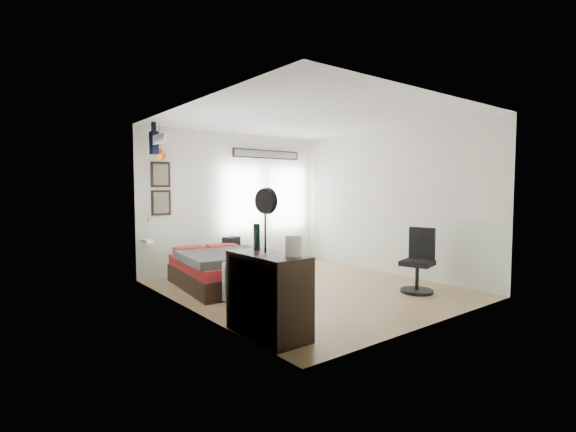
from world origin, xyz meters
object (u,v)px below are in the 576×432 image
nightstand (231,259)px  bed (223,269)px  task_chair (418,266)px  dresser (268,295)px  armchair (257,282)px

nightstand → bed: bearing=-127.2°
task_chair → dresser: bearing=167.0°
dresser → task_chair: 2.94m
nightstand → armchair: bearing=-111.1°
dresser → armchair: 1.24m
nightstand → task_chair: size_ratio=0.50×
dresser → armchair: (0.58, 1.09, -0.13)m
armchair → task_chair: bearing=-45.3°
bed → task_chair: (2.22, -2.18, 0.12)m
dresser → nightstand: bearing=66.3°
bed → armchair: size_ratio=2.83×
dresser → armchair: bearing=61.9°
armchair → bed: bearing=60.5°
armchair → task_chair: 2.55m
bed → nightstand: bed is taller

